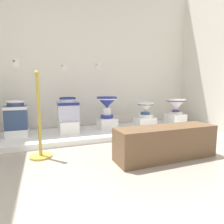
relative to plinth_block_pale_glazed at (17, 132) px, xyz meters
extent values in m
cube|color=#A3998C|center=(1.57, -1.46, -0.16)|extent=(6.38, 5.44, 0.02)
cube|color=silver|center=(1.57, 0.49, 1.47)|extent=(4.58, 0.06, 3.23)
cube|color=white|center=(1.57, -0.08, -0.10)|extent=(3.86, 1.05, 0.09)
cube|color=white|center=(0.00, 0.00, 0.00)|extent=(0.33, 0.31, 0.12)
cube|color=navy|center=(0.00, 0.00, 0.25)|extent=(0.33, 0.28, 0.38)
cube|color=white|center=(0.00, 0.00, 0.41)|extent=(0.34, 0.29, 0.05)
cylinder|color=navy|center=(0.00, 0.00, 0.48)|extent=(0.25, 0.25, 0.07)
torus|color=white|center=(0.00, 0.00, 0.51)|extent=(0.27, 0.27, 0.04)
cube|color=white|center=(0.82, -0.06, 0.05)|extent=(0.32, 0.38, 0.21)
cube|color=silver|center=(0.82, -0.06, 0.32)|extent=(0.35, 0.28, 0.34)
cube|color=navy|center=(0.82, -0.06, 0.46)|extent=(0.35, 0.29, 0.05)
cylinder|color=silver|center=(0.82, -0.06, 0.52)|extent=(0.26, 0.26, 0.06)
torus|color=navy|center=(0.82, -0.06, 0.55)|extent=(0.28, 0.28, 0.04)
cube|color=white|center=(1.57, 0.00, 0.05)|extent=(0.33, 0.35, 0.21)
cylinder|color=#2B3492|center=(1.57, 0.00, 0.18)|extent=(0.24, 0.24, 0.06)
cylinder|color=white|center=(1.57, 0.00, 0.28)|extent=(0.16, 0.16, 0.14)
cone|color=#2B3492|center=(1.57, 0.00, 0.45)|extent=(0.39, 0.39, 0.19)
cylinder|color=white|center=(1.57, 0.00, 0.52)|extent=(0.38, 0.38, 0.03)
torus|color=#2B3492|center=(1.57, 0.00, 0.54)|extent=(0.39, 0.39, 0.04)
cylinder|color=white|center=(1.57, 0.00, 0.54)|extent=(0.27, 0.27, 0.01)
cube|color=white|center=(2.36, -0.10, 0.04)|extent=(0.39, 0.29, 0.19)
cylinder|color=white|center=(2.36, -0.10, 0.17)|extent=(0.31, 0.31, 0.06)
cylinder|color=#2D548F|center=(2.36, -0.10, 0.22)|extent=(0.18, 0.18, 0.05)
cone|color=white|center=(2.36, -0.10, 0.33)|extent=(0.31, 0.31, 0.18)
cylinder|color=#2D548F|center=(2.36, -0.10, 0.40)|extent=(0.30, 0.30, 0.03)
torus|color=white|center=(2.36, -0.10, 0.42)|extent=(0.32, 0.32, 0.04)
cylinder|color=#2D548F|center=(2.36, -0.10, 0.42)|extent=(0.22, 0.22, 0.01)
cube|color=white|center=(3.08, -0.15, 0.06)|extent=(0.33, 0.34, 0.23)
cylinder|color=white|center=(3.08, -0.15, 0.20)|extent=(0.29, 0.29, 0.05)
cylinder|color=#323D8A|center=(3.08, -0.15, 0.24)|extent=(0.14, 0.14, 0.04)
cone|color=white|center=(3.08, -0.15, 0.37)|extent=(0.40, 0.40, 0.22)
cylinder|color=#323D8A|center=(3.08, -0.15, 0.46)|extent=(0.39, 0.39, 0.03)
torus|color=white|center=(3.08, -0.15, 0.48)|extent=(0.41, 0.41, 0.04)
cylinder|color=#323D8A|center=(3.08, -0.15, 0.47)|extent=(0.28, 0.28, 0.01)
cube|color=white|center=(0.00, 0.46, 1.16)|extent=(0.11, 0.01, 0.15)
cube|color=#386BAD|center=(-0.03, 0.45, 1.21)|extent=(0.02, 0.01, 0.02)
cube|color=white|center=(0.84, 0.46, 1.12)|extent=(0.10, 0.01, 0.13)
cube|color=#5B9E4C|center=(0.81, 0.45, 1.16)|extent=(0.02, 0.01, 0.02)
cube|color=white|center=(1.53, 0.46, 1.17)|extent=(0.10, 0.01, 0.14)
cube|color=#5B9E4C|center=(1.50, 0.45, 1.21)|extent=(0.02, 0.01, 0.02)
cylinder|color=gold|center=(0.35, -0.92, -0.13)|extent=(0.27, 0.27, 0.02)
cylinder|color=gold|center=(0.35, -0.92, 0.37)|extent=(0.04, 0.04, 0.99)
sphere|color=gold|center=(0.35, -0.92, 0.90)|extent=(0.06, 0.06, 0.06)
cube|color=brown|center=(1.80, -1.51, 0.05)|extent=(1.29, 0.36, 0.40)
camera|label=1|loc=(0.38, -3.34, 0.72)|focal=29.72mm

